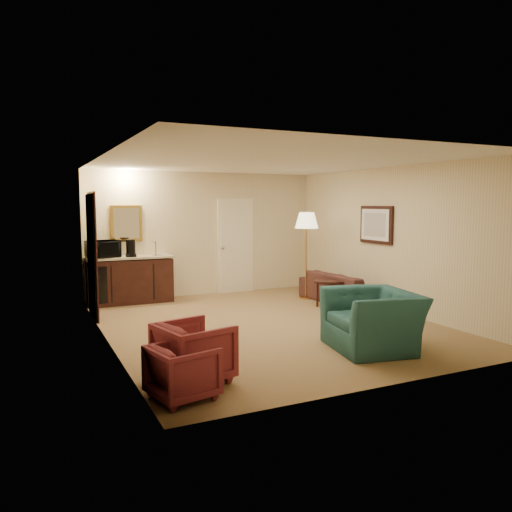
{
  "coord_description": "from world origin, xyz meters",
  "views": [
    {
      "loc": [
        -3.54,
        -7.06,
        1.94
      ],
      "look_at": [
        0.03,
        0.5,
        1.06
      ],
      "focal_mm": 35.0,
      "sensor_mm": 36.0,
      "label": 1
    }
  ],
  "objects_px": {
    "sofa": "(344,283)",
    "waste_bin": "(164,293)",
    "rose_chair_far": "(183,369)",
    "microwave": "(103,247)",
    "wetbar_cabinet": "(130,280)",
    "floor_lamp": "(306,255)",
    "coffee_table": "(335,293)",
    "rose_chair_near": "(194,349)",
    "coffee_maker": "(131,248)",
    "teal_armchair": "(373,310)"
  },
  "relations": [
    {
      "from": "sofa",
      "to": "waste_bin",
      "type": "distance_m",
      "value": 3.59
    },
    {
      "from": "rose_chair_far",
      "to": "microwave",
      "type": "distance_m",
      "value": 5.18
    },
    {
      "from": "wetbar_cabinet",
      "to": "floor_lamp",
      "type": "xyz_separation_m",
      "value": [
        3.35,
        -1.08,
        0.43
      ]
    },
    {
      "from": "wetbar_cabinet",
      "to": "coffee_table",
      "type": "distance_m",
      "value": 3.98
    },
    {
      "from": "wetbar_cabinet",
      "to": "microwave",
      "type": "distance_m",
      "value": 0.83
    },
    {
      "from": "coffee_table",
      "to": "waste_bin",
      "type": "distance_m",
      "value": 3.39
    },
    {
      "from": "sofa",
      "to": "wetbar_cabinet",
      "type": "bearing_deg",
      "value": 61.19
    },
    {
      "from": "rose_chair_near",
      "to": "waste_bin",
      "type": "xyz_separation_m",
      "value": [
        0.9,
        4.65,
        -0.22
      ]
    },
    {
      "from": "floor_lamp",
      "to": "coffee_maker",
      "type": "height_order",
      "value": "floor_lamp"
    },
    {
      "from": "coffee_maker",
      "to": "floor_lamp",
      "type": "bearing_deg",
      "value": -22.47
    },
    {
      "from": "microwave",
      "to": "coffee_maker",
      "type": "distance_m",
      "value": 0.52
    },
    {
      "from": "wetbar_cabinet",
      "to": "coffee_table",
      "type": "bearing_deg",
      "value": -29.81
    },
    {
      "from": "wetbar_cabinet",
      "to": "rose_chair_near",
      "type": "bearing_deg",
      "value": -93.03
    },
    {
      "from": "rose_chair_near",
      "to": "coffee_maker",
      "type": "relative_size",
      "value": 2.19
    },
    {
      "from": "wetbar_cabinet",
      "to": "waste_bin",
      "type": "xyz_separation_m",
      "value": [
        0.65,
        -0.07,
        -0.31
      ]
    },
    {
      "from": "sofa",
      "to": "coffee_maker",
      "type": "relative_size",
      "value": 5.98
    },
    {
      "from": "rose_chair_far",
      "to": "rose_chair_near",
      "type": "bearing_deg",
      "value": -44.68
    },
    {
      "from": "floor_lamp",
      "to": "microwave",
      "type": "xyz_separation_m",
      "value": [
        -3.85,
        1.07,
        0.23
      ]
    },
    {
      "from": "wetbar_cabinet",
      "to": "coffee_table",
      "type": "relative_size",
      "value": 1.84
    },
    {
      "from": "coffee_table",
      "to": "sofa",
      "type": "bearing_deg",
      "value": 30.37
    },
    {
      "from": "sofa",
      "to": "floor_lamp",
      "type": "distance_m",
      "value": 0.96
    },
    {
      "from": "sofa",
      "to": "rose_chair_far",
      "type": "relative_size",
      "value": 3.28
    },
    {
      "from": "rose_chair_far",
      "to": "microwave",
      "type": "xyz_separation_m",
      "value": [
        0.0,
        5.11,
        0.81
      ]
    },
    {
      "from": "rose_chair_near",
      "to": "coffee_table",
      "type": "relative_size",
      "value": 0.82
    },
    {
      "from": "rose_chair_far",
      "to": "coffee_table",
      "type": "bearing_deg",
      "value": -64.36
    },
    {
      "from": "teal_armchair",
      "to": "floor_lamp",
      "type": "relative_size",
      "value": 0.67
    },
    {
      "from": "rose_chair_near",
      "to": "coffee_maker",
      "type": "bearing_deg",
      "value": -16.56
    },
    {
      "from": "coffee_table",
      "to": "rose_chair_far",
      "type": "bearing_deg",
      "value": -141.46
    },
    {
      "from": "coffee_table",
      "to": "floor_lamp",
      "type": "relative_size",
      "value": 0.5
    },
    {
      "from": "wetbar_cabinet",
      "to": "sofa",
      "type": "distance_m",
      "value": 4.19
    },
    {
      "from": "wetbar_cabinet",
      "to": "floor_lamp",
      "type": "height_order",
      "value": "floor_lamp"
    },
    {
      "from": "wetbar_cabinet",
      "to": "sofa",
      "type": "relative_size",
      "value": 0.82
    },
    {
      "from": "rose_chair_near",
      "to": "microwave",
      "type": "height_order",
      "value": "microwave"
    },
    {
      "from": "sofa",
      "to": "rose_chair_far",
      "type": "bearing_deg",
      "value": 124.12
    },
    {
      "from": "wetbar_cabinet",
      "to": "microwave",
      "type": "relative_size",
      "value": 2.79
    },
    {
      "from": "coffee_table",
      "to": "floor_lamp",
      "type": "height_order",
      "value": "floor_lamp"
    },
    {
      "from": "rose_chair_far",
      "to": "floor_lamp",
      "type": "relative_size",
      "value": 0.34
    },
    {
      "from": "teal_armchair",
      "to": "microwave",
      "type": "relative_size",
      "value": 2.04
    },
    {
      "from": "teal_armchair",
      "to": "rose_chair_near",
      "type": "height_order",
      "value": "teal_armchair"
    },
    {
      "from": "teal_armchair",
      "to": "rose_chair_near",
      "type": "relative_size",
      "value": 1.64
    },
    {
      "from": "rose_chair_near",
      "to": "coffee_table",
      "type": "distance_m",
      "value": 4.61
    },
    {
      "from": "floor_lamp",
      "to": "microwave",
      "type": "bearing_deg",
      "value": 164.45
    },
    {
      "from": "floor_lamp",
      "to": "microwave",
      "type": "height_order",
      "value": "floor_lamp"
    },
    {
      "from": "microwave",
      "to": "rose_chair_near",
      "type": "bearing_deg",
      "value": -97.31
    },
    {
      "from": "wetbar_cabinet",
      "to": "floor_lamp",
      "type": "bearing_deg",
      "value": -17.93
    },
    {
      "from": "rose_chair_far",
      "to": "coffee_maker",
      "type": "bearing_deg",
      "value": -18.68
    },
    {
      "from": "rose_chair_near",
      "to": "waste_bin",
      "type": "relative_size",
      "value": 2.44
    },
    {
      "from": "teal_armchair",
      "to": "wetbar_cabinet",
      "type": "bearing_deg",
      "value": -142.56
    },
    {
      "from": "wetbar_cabinet",
      "to": "teal_armchair",
      "type": "bearing_deg",
      "value": -63.07
    },
    {
      "from": "coffee_maker",
      "to": "wetbar_cabinet",
      "type": "bearing_deg",
      "value": 88.86
    }
  ]
}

